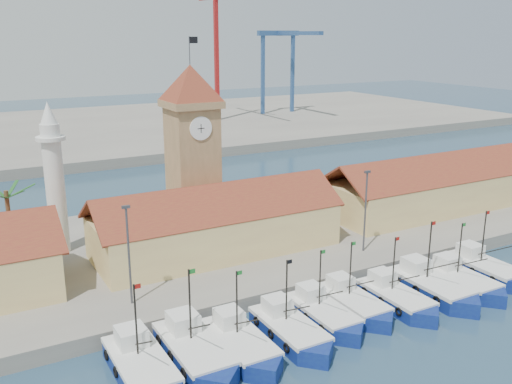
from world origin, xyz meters
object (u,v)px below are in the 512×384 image
boat_0 (143,370)px  clock_tower (192,147)px  boat_5 (355,305)px  minaret (54,178)px

boat_0 → clock_tower: size_ratio=0.44×
boat_5 → minaret: minaret is taller
clock_tower → minaret: size_ratio=1.39×
clock_tower → minaret: bearing=172.4°
clock_tower → minaret: clock_tower is taller
boat_0 → minaret: size_ratio=0.62×
boat_5 → clock_tower: bearing=105.0°
clock_tower → boat_5: bearing=-75.0°
boat_5 → clock_tower: clock_tower is taller
boat_0 → clock_tower: (14.14, 23.36, 11.18)m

